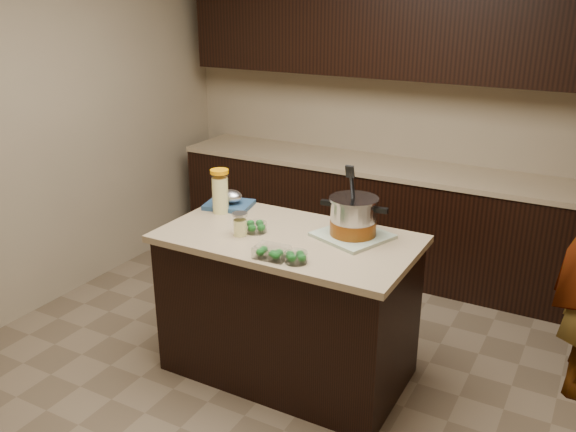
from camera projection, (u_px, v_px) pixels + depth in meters
name	position (u px, v px, depth m)	size (l,w,h in m)	color
ground_plane	(288.00, 369.00, 3.79)	(4.00, 4.00, 0.00)	brown
room_shell	(288.00, 92.00, 3.19)	(4.04, 4.04, 2.72)	tan
back_cabinets	(392.00, 159.00, 4.89)	(3.60, 0.63, 2.33)	black
island	(288.00, 305.00, 3.63)	(1.46, 0.81, 0.90)	black
dish_towel	(353.00, 235.00, 3.45)	(0.36, 0.36, 0.02)	#5C7D54
stock_pot	(353.00, 219.00, 3.41)	(0.39, 0.30, 0.39)	#B7B7BC
lemonade_pitcher	(220.00, 193.00, 3.79)	(0.14, 0.14, 0.28)	#F2EB94
mason_jar	(240.00, 225.00, 3.46)	(0.10, 0.10, 0.14)	#F2EB94
broccoli_tub_left	(256.00, 228.00, 3.52)	(0.16, 0.16, 0.06)	silver
broccoli_tub_right	(296.00, 258.00, 3.13)	(0.16, 0.16, 0.06)	silver
broccoli_tub_rect	(272.00, 253.00, 3.18)	(0.18, 0.14, 0.06)	silver
blue_tray	(230.00, 202.00, 3.91)	(0.33, 0.29, 0.11)	navy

